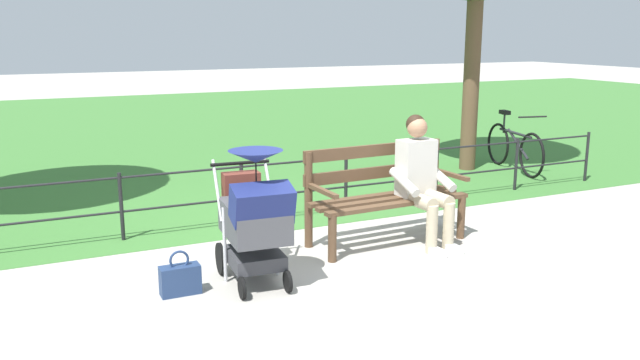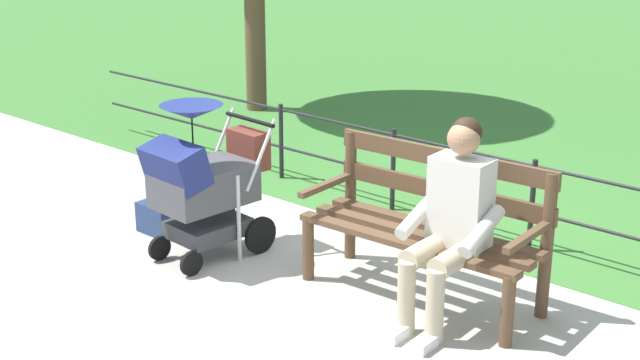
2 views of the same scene
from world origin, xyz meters
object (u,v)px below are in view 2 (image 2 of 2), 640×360
(park_bench, at_px, (428,219))
(stroller, at_px, (203,179))
(person_on_bench, at_px, (451,218))
(handbag, at_px, (155,218))

(park_bench, bearing_deg, stroller, 19.88)
(person_on_bench, distance_m, stroller, 1.89)
(park_bench, bearing_deg, handbag, 13.38)
(stroller, distance_m, handbag, 0.78)
(person_on_bench, height_order, handbag, person_on_bench)
(park_bench, xyz_separation_m, handbag, (2.18, 0.52, -0.40))
(person_on_bench, distance_m, handbag, 2.56)
(stroller, xyz_separation_m, handbag, (0.63, -0.04, -0.47))
(handbag, bearing_deg, stroller, 176.17)
(stroller, bearing_deg, person_on_bench, -169.73)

